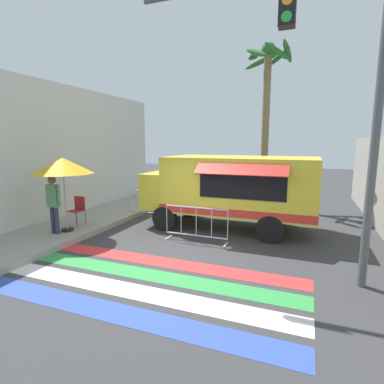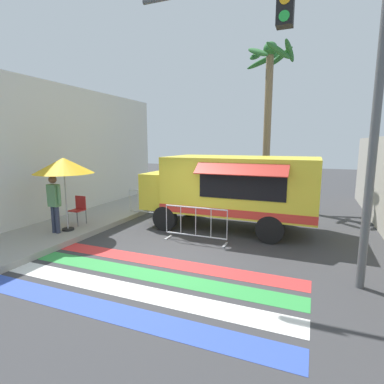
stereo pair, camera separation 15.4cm
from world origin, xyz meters
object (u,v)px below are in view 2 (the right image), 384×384
at_px(traffic_signal_pole, 322,59).
at_px(food_truck, 228,186).
at_px(barricade_side, 147,204).
at_px(palm_tree, 269,93).
at_px(folding_chair, 79,207).
at_px(barricade_front, 196,225).
at_px(patio_umbrella, 64,166).
at_px(vendor_person, 54,200).

bearing_deg(traffic_signal_pole, food_truck, 130.28).
height_order(food_truck, barricade_side, food_truck).
bearing_deg(palm_tree, barricade_side, -134.53).
height_order(folding_chair, barricade_front, folding_chair).
xyz_separation_m(patio_umbrella, palm_tree, (4.98, 7.04, 2.85)).
relative_size(folding_chair, barricade_side, 0.60).
height_order(barricade_side, palm_tree, palm_tree).
height_order(patio_umbrella, palm_tree, palm_tree).
bearing_deg(barricade_front, food_truck, 75.46).
bearing_deg(vendor_person, patio_umbrella, 82.18).
height_order(vendor_person, palm_tree, palm_tree).
bearing_deg(folding_chair, patio_umbrella, -80.31).
relative_size(patio_umbrella, folding_chair, 2.42).
relative_size(vendor_person, barricade_front, 0.91).
bearing_deg(barricade_front, patio_umbrella, -166.29).
relative_size(food_truck, vendor_person, 3.23).
relative_size(patio_umbrella, palm_tree, 0.32).
height_order(patio_umbrella, barricade_front, patio_umbrella).
bearing_deg(barricade_side, palm_tree, 45.47).
bearing_deg(barricade_side, vendor_person, -109.07).
bearing_deg(traffic_signal_pole, barricade_front, 156.36).
bearing_deg(patio_umbrella, food_truck, 31.91).
bearing_deg(palm_tree, folding_chair, -129.51).
relative_size(food_truck, traffic_signal_pole, 0.87).
relative_size(barricade_front, barricade_side, 1.23).
xyz_separation_m(traffic_signal_pole, barricade_side, (-6.00, 3.43, -3.95)).
bearing_deg(palm_tree, food_truck, -97.95).
bearing_deg(traffic_signal_pole, folding_chair, 171.08).
height_order(food_truck, patio_umbrella, patio_umbrella).
distance_m(traffic_signal_pole, vendor_person, 7.88).
bearing_deg(barricade_side, food_truck, -5.08).
xyz_separation_m(food_truck, traffic_signal_pole, (2.66, -3.14, 3.01)).
bearing_deg(palm_tree, patio_umbrella, -125.31).
bearing_deg(palm_tree, traffic_signal_pole, -74.56).
bearing_deg(food_truck, barricade_side, 174.92).
xyz_separation_m(folding_chair, barricade_side, (1.25, 2.29, -0.24)).
distance_m(food_truck, palm_tree, 5.64).
distance_m(barricade_front, palm_tree, 7.65).
distance_m(vendor_person, palm_tree, 9.77).
bearing_deg(patio_umbrella, palm_tree, 54.69).
bearing_deg(folding_chair, barricade_front, -3.61).
height_order(traffic_signal_pole, barricade_side, traffic_signal_pole).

